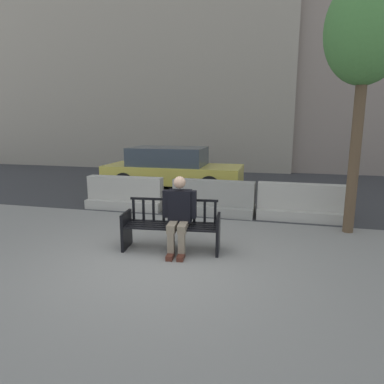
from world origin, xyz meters
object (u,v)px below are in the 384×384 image
(car_taxi_near, at_px, (172,168))
(seated_person, at_px, (179,213))
(jersey_barrier_centre, at_px, (213,201))
(street_tree, at_px, (366,33))
(jersey_barrier_right, at_px, (301,205))
(street_bench, at_px, (172,228))
(jersey_barrier_left, at_px, (125,196))

(car_taxi_near, bearing_deg, seated_person, -71.39)
(jersey_barrier_centre, xyz_separation_m, street_tree, (2.96, -0.70, 3.50))
(jersey_barrier_right, relative_size, car_taxi_near, 0.44)
(seated_person, distance_m, car_taxi_near, 5.66)
(street_bench, xyz_separation_m, jersey_barrier_left, (-2.06, 2.55, -0.06))
(jersey_barrier_centre, distance_m, jersey_barrier_right, 2.07)
(jersey_barrier_centre, bearing_deg, seated_person, -92.74)
(jersey_barrier_right, distance_m, car_taxi_near, 4.87)
(street_bench, distance_m, seated_person, 0.33)
(jersey_barrier_right, bearing_deg, street_tree, -39.54)
(seated_person, xyz_separation_m, jersey_barrier_right, (2.19, 2.61, -0.35))
(street_bench, xyz_separation_m, car_taxi_near, (-1.66, 5.32, 0.32))
(street_tree, bearing_deg, car_taxi_near, 144.47)
(jersey_barrier_right, height_order, car_taxi_near, car_taxi_near)
(jersey_barrier_right, xyz_separation_m, street_tree, (0.89, -0.74, 3.50))
(seated_person, relative_size, car_taxi_near, 0.29)
(jersey_barrier_right, bearing_deg, jersey_barrier_centre, -179.00)
(jersey_barrier_right, bearing_deg, street_bench, -132.37)
(jersey_barrier_centre, xyz_separation_m, jersey_barrier_right, (2.07, 0.04, 0.00))
(street_tree, bearing_deg, jersey_barrier_right, 140.46)
(street_bench, height_order, street_tree, street_tree)
(jersey_barrier_centre, bearing_deg, jersey_barrier_right, 1.00)
(seated_person, bearing_deg, jersey_barrier_left, 130.52)
(street_tree, relative_size, car_taxi_near, 1.09)
(street_bench, height_order, jersey_barrier_right, street_bench)
(car_taxi_near, bearing_deg, street_tree, -35.53)
(street_bench, bearing_deg, jersey_barrier_centre, 83.84)
(jersey_barrier_left, bearing_deg, car_taxi_near, 81.70)
(jersey_barrier_centre, relative_size, jersey_barrier_left, 1.01)
(jersey_barrier_centre, relative_size, jersey_barrier_right, 1.01)
(jersey_barrier_right, bearing_deg, jersey_barrier_left, -179.72)
(jersey_barrier_right, distance_m, street_tree, 3.68)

